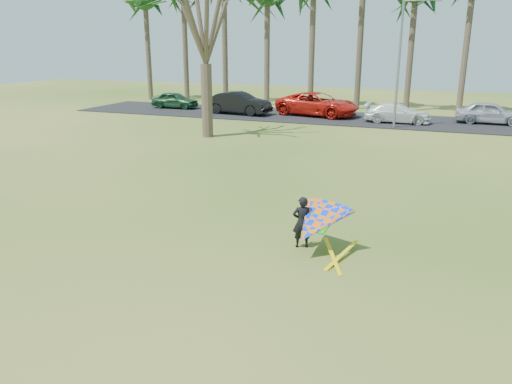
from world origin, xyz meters
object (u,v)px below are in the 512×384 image
(car_1, at_px, (239,103))
(car_2, at_px, (317,104))
(kite_flyer, at_px, (315,223))
(streetlight, at_px, (402,57))
(car_3, at_px, (398,113))
(bare_tree_left, at_px, (204,13))
(car_4, at_px, (490,113))
(car_0, at_px, (175,100))

(car_1, height_order, car_2, car_2)
(kite_flyer, bearing_deg, streetlight, 89.97)
(car_3, bearing_deg, kite_flyer, 178.69)
(bare_tree_left, bearing_deg, car_2, 69.05)
(car_1, bearing_deg, car_4, -78.48)
(bare_tree_left, xyz_separation_m, car_1, (-1.86, 9.21, -6.02))
(car_1, bearing_deg, streetlight, -94.38)
(bare_tree_left, relative_size, car_1, 1.92)
(car_4, bearing_deg, car_0, 92.66)
(kite_flyer, bearing_deg, car_1, 117.10)
(car_1, height_order, car_4, car_1)
(kite_flyer, bearing_deg, car_4, 77.20)
(bare_tree_left, relative_size, car_3, 2.19)
(streetlight, height_order, car_0, streetlight)
(car_0, bearing_deg, car_3, -96.06)
(bare_tree_left, distance_m, streetlight, 12.58)
(car_0, distance_m, kite_flyer, 30.86)
(car_4, bearing_deg, streetlight, 126.22)
(car_3, bearing_deg, car_1, 88.06)
(bare_tree_left, xyz_separation_m, kite_flyer, (10.15, -14.26, -6.08))
(car_0, xyz_separation_m, car_1, (6.34, -1.34, 0.17))
(car_1, relative_size, car_3, 1.14)
(streetlight, relative_size, car_4, 1.84)
(car_3, xyz_separation_m, car_4, (5.89, 1.75, 0.10))
(bare_tree_left, height_order, car_3, bare_tree_left)
(car_0, distance_m, car_4, 24.08)
(bare_tree_left, height_order, car_2, bare_tree_left)
(car_0, height_order, kite_flyer, kite_flyer)
(car_2, bearing_deg, car_4, -75.59)
(bare_tree_left, height_order, car_1, bare_tree_left)
(car_0, relative_size, car_4, 0.90)
(bare_tree_left, height_order, kite_flyer, bare_tree_left)
(bare_tree_left, relative_size, car_2, 1.57)
(car_2, bearing_deg, car_0, 101.82)
(car_0, bearing_deg, bare_tree_left, -143.83)
(streetlight, bearing_deg, kite_flyer, -90.03)
(kite_flyer, bearing_deg, car_3, 90.40)
(car_1, relative_size, car_2, 0.82)
(car_3, bearing_deg, bare_tree_left, 130.82)
(car_3, bearing_deg, car_0, 83.92)
(streetlight, relative_size, car_0, 2.04)
(car_2, relative_size, car_3, 1.39)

